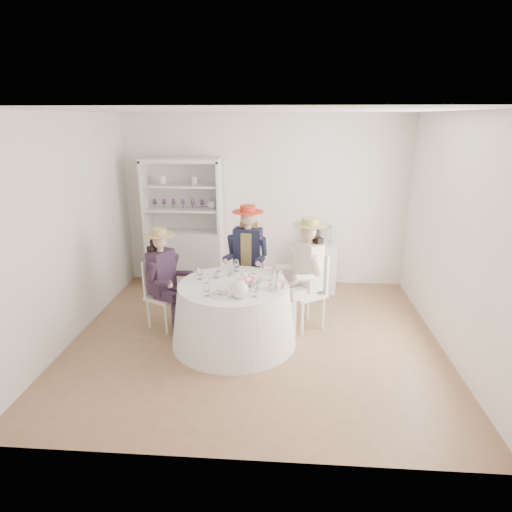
{
  "coord_description": "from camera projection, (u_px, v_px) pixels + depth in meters",
  "views": [
    {
      "loc": [
        0.35,
        -4.75,
        2.63
      ],
      "look_at": [
        0.0,
        0.1,
        1.05
      ],
      "focal_mm": 30.0,
      "sensor_mm": 36.0,
      "label": 1
    }
  ],
  "objects": [
    {
      "name": "wall_right",
      "position": [
        456.0,
        238.0,
        4.77
      ],
      "size": [
        0.0,
        4.5,
        4.5
      ],
      "primitive_type": "plane",
      "rotation": [
        1.57,
        0.0,
        -1.57
      ],
      "color": "white",
      "rests_on": "ground"
    },
    {
      "name": "wall_back",
      "position": [
        265.0,
        202.0,
        6.83
      ],
      "size": [
        4.5,
        0.0,
        4.5
      ],
      "primitive_type": "plane",
      "rotation": [
        1.57,
        0.0,
        0.0
      ],
      "color": "white",
      "rests_on": "ground"
    },
    {
      "name": "ground",
      "position": [
        255.0,
        338.0,
        5.34
      ],
      "size": [
        4.5,
        4.5,
        0.0
      ],
      "primitive_type": "plane",
      "color": "#856142",
      "rests_on": "ground"
    },
    {
      "name": "table_teapot",
      "position": [
        240.0,
        290.0,
        4.66
      ],
      "size": [
        0.28,
        0.2,
        0.21
      ],
      "rotation": [
        0.0,
        0.0,
        -0.26
      ],
      "color": "white",
      "rests_on": "tea_table"
    },
    {
      "name": "hatbox",
      "position": [
        323.0,
        235.0,
        6.63
      ],
      "size": [
        0.32,
        0.32,
        0.28
      ],
      "primitive_type": "cylinder",
      "rotation": [
        0.0,
        0.0,
        0.18
      ],
      "color": "black",
      "rests_on": "side_table"
    },
    {
      "name": "guest_mid",
      "position": [
        248.0,
        252.0,
        5.95
      ],
      "size": [
        0.56,
        0.58,
        1.5
      ],
      "rotation": [
        0.0,
        0.0,
        -0.15
      ],
      "color": "silver",
      "rests_on": "ground"
    },
    {
      "name": "guest_right",
      "position": [
        307.0,
        268.0,
        5.39
      ],
      "size": [
        0.63,
        0.59,
        1.46
      ],
      "rotation": [
        0.0,
        0.0,
        -0.97
      ],
      "color": "silver",
      "rests_on": "ground"
    },
    {
      "name": "guest_left",
      "position": [
        163.0,
        274.0,
        5.4
      ],
      "size": [
        0.56,
        0.51,
        1.33
      ],
      "rotation": [
        0.0,
        0.0,
        1.1
      ],
      "color": "silver",
      "rests_on": "ground"
    },
    {
      "name": "flower_bowl",
      "position": [
        252.0,
        283.0,
        5.01
      ],
      "size": [
        0.24,
        0.24,
        0.06
      ],
      "primitive_type": "imported",
      "rotation": [
        0.0,
        0.0,
        -0.01
      ],
      "color": "white",
      "rests_on": "tea_table"
    },
    {
      "name": "wall_left",
      "position": [
        67.0,
        230.0,
        5.08
      ],
      "size": [
        0.0,
        4.5,
        4.5
      ],
      "primitive_type": "plane",
      "rotation": [
        1.57,
        0.0,
        1.57
      ],
      "color": "white",
      "rests_on": "ground"
    },
    {
      "name": "wall_front",
      "position": [
        235.0,
        307.0,
        3.03
      ],
      "size": [
        4.5,
        0.0,
        4.5
      ],
      "primitive_type": "plane",
      "rotation": [
        -1.57,
        0.0,
        0.0
      ],
      "color": "white",
      "rests_on": "ground"
    },
    {
      "name": "flower_arrangement",
      "position": [
        247.0,
        280.0,
        4.92
      ],
      "size": [
        0.2,
        0.2,
        0.07
      ],
      "rotation": [
        0.0,
        0.0,
        0.35
      ],
      "color": "pink",
      "rests_on": "tea_table"
    },
    {
      "name": "spare_chair",
      "position": [
        251.0,
        268.0,
        6.12
      ],
      "size": [
        0.56,
        0.56,
        1.08
      ],
      "rotation": [
        0.0,
        0.0,
        2.84
      ],
      "color": "silver",
      "rests_on": "ground"
    },
    {
      "name": "cupcake_stand",
      "position": [
        277.0,
        283.0,
        4.89
      ],
      "size": [
        0.22,
        0.22,
        0.21
      ],
      "rotation": [
        0.0,
        0.0,
        -0.22
      ],
      "color": "white",
      "rests_on": "tea_table"
    },
    {
      "name": "hutch",
      "position": [
        185.0,
        242.0,
        6.88
      ],
      "size": [
        1.27,
        0.62,
        2.04
      ],
      "rotation": [
        0.0,
        0.0,
        0.14
      ],
      "color": "silver",
      "rests_on": "ground"
    },
    {
      "name": "tea_table",
      "position": [
        234.0,
        313.0,
        5.17
      ],
      "size": [
        1.51,
        1.51,
        0.75
      ],
      "rotation": [
        0.0,
        0.0,
        0.18
      ],
      "color": "white",
      "rests_on": "ground"
    },
    {
      "name": "ceiling",
      "position": [
        255.0,
        110.0,
        4.51
      ],
      "size": [
        4.5,
        4.5,
        0.0
      ],
      "primitive_type": "plane",
      "rotation": [
        3.14,
        0.0,
        0.0
      ],
      "color": "white",
      "rests_on": "wall_back"
    },
    {
      "name": "teacup_a",
      "position": [
        218.0,
        275.0,
        5.24
      ],
      "size": [
        0.11,
        0.11,
        0.07
      ],
      "primitive_type": "imported",
      "rotation": [
        0.0,
        0.0,
        -0.2
      ],
      "color": "white",
      "rests_on": "tea_table"
    },
    {
      "name": "sandwich_plate",
      "position": [
        221.0,
        293.0,
        4.74
      ],
      "size": [
        0.25,
        0.25,
        0.06
      ],
      "rotation": [
        0.0,
        0.0,
        0.17
      ],
      "color": "white",
      "rests_on": "tea_table"
    },
    {
      "name": "side_table",
      "position": [
        321.0,
        266.0,
        6.79
      ],
      "size": [
        0.54,
        0.54,
        0.76
      ],
      "primitive_type": "cube",
      "rotation": [
        0.0,
        0.0,
        -0.12
      ],
      "color": "silver",
      "rests_on": "ground"
    },
    {
      "name": "teacup_b",
      "position": [
        231.0,
        272.0,
        5.33
      ],
      "size": [
        0.09,
        0.09,
        0.07
      ],
      "primitive_type": "imported",
      "rotation": [
        0.0,
        0.0,
        -0.16
      ],
      "color": "white",
      "rests_on": "tea_table"
    },
    {
      "name": "teacup_c",
      "position": [
        252.0,
        277.0,
        5.18
      ],
      "size": [
        0.09,
        0.09,
        0.07
      ],
      "primitive_type": "imported",
      "rotation": [
        0.0,
        0.0,
        0.09
      ],
      "color": "white",
      "rests_on": "tea_table"
    },
    {
      "name": "stemware_set",
      "position": [
        233.0,
        278.0,
        5.03
      ],
      "size": [
        0.93,
        0.9,
        0.15
      ],
      "color": "white",
      "rests_on": "tea_table"
    }
  ]
}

